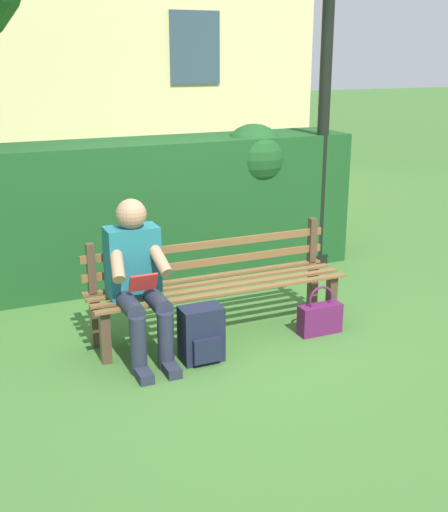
{
  "coord_description": "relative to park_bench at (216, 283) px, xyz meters",
  "views": [
    {
      "loc": [
        1.87,
        4.36,
        2.13
      ],
      "look_at": [
        0.0,
        0.1,
        0.67
      ],
      "focal_mm": 45.4,
      "sensor_mm": 36.0,
      "label": 1
    }
  ],
  "objects": [
    {
      "name": "ground",
      "position": [
        0.0,
        0.06,
        -0.41
      ],
      "size": [
        60.0,
        60.0,
        0.0
      ],
      "primitive_type": "plane",
      "color": "#3D6B2D"
    },
    {
      "name": "park_bench",
      "position": [
        0.0,
        0.0,
        0.0
      ],
      "size": [
        2.06,
        0.46,
        0.8
      ],
      "color": "#4C3828",
      "rests_on": "ground"
    },
    {
      "name": "person_seated",
      "position": [
        0.68,
        0.16,
        0.2
      ],
      "size": [
        0.44,
        0.73,
        1.15
      ],
      "color": "#1E6672",
      "rests_on": "ground"
    },
    {
      "name": "hedge_backdrop",
      "position": [
        0.45,
        -1.49,
        0.31
      ],
      "size": [
        4.93,
        0.79,
        1.47
      ],
      "color": "#19471E",
      "rests_on": "ground"
    },
    {
      "name": "backpack",
      "position": [
        0.3,
        0.44,
        -0.21
      ],
      "size": [
        0.3,
        0.27,
        0.41
      ],
      "color": "#191E33",
      "rests_on": "ground"
    },
    {
      "name": "handbag",
      "position": [
        -0.73,
        0.38,
        -0.27
      ],
      "size": [
        0.35,
        0.12,
        0.4
      ],
      "color": "#59194C",
      "rests_on": "ground"
    },
    {
      "name": "lamp_post",
      "position": [
        -1.68,
        -1.19,
        1.98
      ],
      "size": [
        0.32,
        0.32,
        3.84
      ],
      "color": "black",
      "rests_on": "ground"
    }
  ]
}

